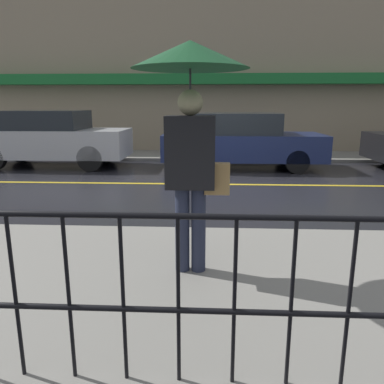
# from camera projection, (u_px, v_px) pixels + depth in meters

# --- Properties ---
(ground_plane) EXTENTS (80.00, 80.00, 0.00)m
(ground_plane) POSITION_uv_depth(u_px,v_px,m) (217.00, 184.00, 8.39)
(ground_plane) COLOR black
(sidewalk_near) EXTENTS (28.00, 3.16, 0.10)m
(sidewalk_near) POSITION_uv_depth(u_px,v_px,m) (225.00, 286.00, 3.58)
(sidewalk_near) COLOR gray
(sidewalk_near) RESTS_ON ground_plane
(sidewalk_far) EXTENTS (28.00, 2.14, 0.10)m
(sidewalk_far) POSITION_uv_depth(u_px,v_px,m) (215.00, 156.00, 12.67)
(sidewalk_far) COLOR gray
(sidewalk_far) RESTS_ON ground_plane
(lane_marking) EXTENTS (25.20, 0.12, 0.01)m
(lane_marking) POSITION_uv_depth(u_px,v_px,m) (217.00, 184.00, 8.38)
(lane_marking) COLOR gold
(lane_marking) RESTS_ON ground_plane
(building_storefront) EXTENTS (28.00, 0.85, 5.79)m
(building_storefront) POSITION_uv_depth(u_px,v_px,m) (216.00, 72.00, 13.18)
(building_storefront) COLOR gray
(building_storefront) RESTS_ON ground_plane
(railing_foreground) EXTENTS (12.00, 0.04, 1.06)m
(railing_foreground) POSITION_uv_depth(u_px,v_px,m) (235.00, 282.00, 2.13)
(railing_foreground) COLOR black
(railing_foreground) RESTS_ON sidewalk_near
(pedestrian) EXTENTS (1.08, 1.08, 2.20)m
(pedestrian) POSITION_uv_depth(u_px,v_px,m) (191.00, 95.00, 3.42)
(pedestrian) COLOR #23283D
(pedestrian) RESTS_ON sidewalk_near
(car_silver) EXTENTS (4.31, 1.74, 1.58)m
(car_silver) POSITION_uv_depth(u_px,v_px,m) (50.00, 138.00, 10.65)
(car_silver) COLOR #B2B5BA
(car_silver) RESTS_ON ground_plane
(car_navy) EXTENTS (4.37, 1.82, 1.52)m
(car_navy) POSITION_uv_depth(u_px,v_px,m) (241.00, 141.00, 10.39)
(car_navy) COLOR #19234C
(car_navy) RESTS_ON ground_plane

